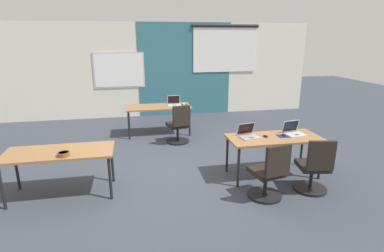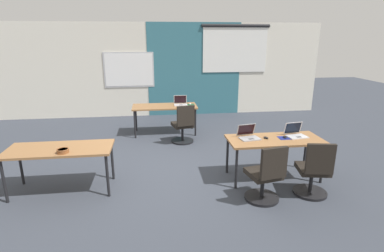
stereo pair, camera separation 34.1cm
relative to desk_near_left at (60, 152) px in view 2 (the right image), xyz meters
name	(u,v)px [view 2 (the right image)]	position (x,y,z in m)	size (l,w,h in m)	color
ground_plane	(171,169)	(1.75, 0.60, -0.66)	(24.00, 24.00, 0.00)	#383D47
back_wall_assembly	(162,70)	(1.79, 4.80, 0.75)	(10.00, 0.27, 2.80)	silver
desk_near_left	(60,152)	(0.00, 0.00, 0.00)	(1.60, 0.70, 0.72)	olive
desk_near_right	(275,142)	(3.50, 0.00, 0.00)	(1.60, 0.70, 0.72)	olive
desk_far_center	(165,108)	(1.75, 2.80, 0.00)	(1.60, 0.70, 0.72)	olive
laptop_near_right_inner	(248,135)	(3.06, 0.09, 0.11)	(0.38, 0.36, 0.23)	#9E9EA3
mouse_near_right_inner	(266,138)	(3.35, 0.02, 0.08)	(0.09, 0.11, 0.03)	black
chair_near_right_inner	(266,178)	(3.08, -0.75, -0.28)	(0.52, 0.57, 0.92)	black
laptop_far_right	(181,103)	(2.16, 2.85, 0.11)	(0.33, 0.28, 0.23)	silver
mousepad_far_right	(190,105)	(2.40, 2.84, 0.06)	(0.22, 0.19, 0.00)	#23512D
mouse_far_right	(190,104)	(2.40, 2.84, 0.08)	(0.07, 0.11, 0.03)	silver
chair_far_right	(183,127)	(2.14, 2.01, -0.28)	(0.53, 0.58, 0.92)	black
laptop_near_right_end	(296,133)	(3.90, 0.08, 0.11)	(0.37, 0.33, 0.23)	silver
mousepad_near_right_end	(285,138)	(3.68, 0.01, 0.06)	(0.22, 0.19, 0.00)	navy
mouse_near_right_end	(285,137)	(3.68, 0.01, 0.08)	(0.06, 0.10, 0.03)	black
chair_near_right_end	(314,174)	(3.86, -0.69, -0.28)	(0.52, 0.57, 0.92)	black
snack_bowl	(63,151)	(0.11, -0.21, 0.10)	(0.18, 0.18, 0.06)	brown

